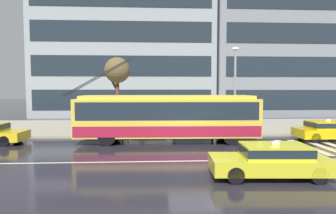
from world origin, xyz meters
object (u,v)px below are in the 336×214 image
at_px(street_lamp, 235,82).
at_px(pedestrian_approaching_curb, 111,120).
at_px(pedestrian_at_shelter, 167,109).
at_px(street_tree_bare, 117,72).
at_px(trolleybus, 168,116).
at_px(pedestrian_walking_past, 212,112).
at_px(taxi_ahead_of_bus, 329,130).
at_px(taxi_oncoming_near, 272,159).
at_px(bus_shelter, 149,106).

bearing_deg(street_lamp, pedestrian_approaching_curb, 176.84).
distance_m(pedestrian_at_shelter, pedestrian_approaching_curb, 4.48).
relative_size(street_lamp, street_tree_bare, 1.09).
xyz_separation_m(trolleybus, street_tree_bare, (-3.74, 4.96, 3.11)).
relative_size(pedestrian_walking_past, street_lamp, 0.31).
bearing_deg(street_lamp, taxi_ahead_of_bus, -24.85).
relative_size(pedestrian_at_shelter, street_tree_bare, 0.35).
xyz_separation_m(pedestrian_walking_past, street_lamp, (1.58, -0.32, 2.18)).
bearing_deg(pedestrian_approaching_curb, street_tree_bare, 81.98).
distance_m(taxi_oncoming_near, bus_shelter, 12.20).
relative_size(taxi_ahead_of_bus, pedestrian_walking_past, 2.24).
relative_size(pedestrian_at_shelter, street_lamp, 0.32).
bearing_deg(taxi_oncoming_near, taxi_ahead_of_bus, 46.35).
relative_size(trolleybus, bus_shelter, 2.98).
distance_m(trolleybus, pedestrian_approaching_curb, 5.03).
relative_size(trolleybus, street_tree_bare, 2.12).
height_order(taxi_oncoming_near, pedestrian_walking_past, pedestrian_walking_past).
bearing_deg(street_tree_bare, taxi_oncoming_near, -59.26).
bearing_deg(street_tree_bare, trolleybus, -52.98).
bearing_deg(taxi_ahead_of_bus, taxi_oncoming_near, -133.65).
bearing_deg(pedestrian_walking_past, trolleybus, -140.85).
xyz_separation_m(trolleybus, pedestrian_walking_past, (3.45, 2.81, 0.04)).
bearing_deg(taxi_ahead_of_bus, pedestrian_approaching_curb, 168.15).
bearing_deg(pedestrian_at_shelter, street_tree_bare, 172.40).
height_order(street_lamp, street_tree_bare, street_lamp).
relative_size(trolleybus, pedestrian_approaching_curb, 7.60).
height_order(taxi_ahead_of_bus, street_lamp, street_lamp).
height_order(bus_shelter, pedestrian_approaching_curb, bus_shelter).
relative_size(pedestrian_walking_past, street_tree_bare, 0.34).
height_order(taxi_ahead_of_bus, bus_shelter, bus_shelter).
distance_m(bus_shelter, pedestrian_at_shelter, 1.60).
bearing_deg(trolleybus, street_tree_bare, 127.02).
relative_size(trolleybus, taxi_ahead_of_bus, 2.77).
bearing_deg(pedestrian_walking_past, bus_shelter, 168.82).
bearing_deg(bus_shelter, trolleybus, -71.45).
distance_m(trolleybus, bus_shelter, 3.97).
bearing_deg(street_tree_bare, pedestrian_approaching_curb, -98.02).
distance_m(trolleybus, street_tree_bare, 6.95).
bearing_deg(pedestrian_walking_past, street_tree_bare, 163.33).
bearing_deg(taxi_oncoming_near, pedestrian_walking_past, 90.81).
bearing_deg(street_tree_bare, pedestrian_walking_past, -16.67).
distance_m(street_lamp, street_tree_bare, 9.16).
distance_m(taxi_oncoming_near, pedestrian_walking_past, 10.23).
bearing_deg(street_lamp, taxi_oncoming_near, -98.31).
height_order(taxi_ahead_of_bus, pedestrian_walking_past, pedestrian_walking_past).
relative_size(taxi_oncoming_near, bus_shelter, 1.12).
xyz_separation_m(taxi_oncoming_near, street_tree_bare, (-7.33, 12.33, 4.03)).
height_order(trolleybus, pedestrian_at_shelter, trolleybus).
relative_size(pedestrian_approaching_curb, street_lamp, 0.26).
bearing_deg(pedestrian_approaching_curb, pedestrian_walking_past, -1.34).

